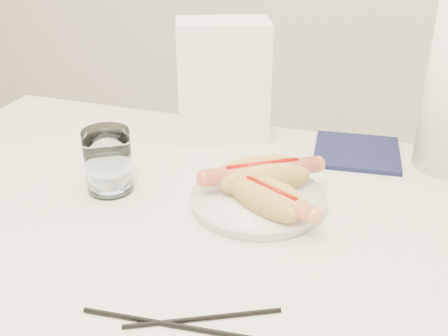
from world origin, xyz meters
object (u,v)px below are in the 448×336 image
(table, at_px, (195,252))
(hotdog_left, at_px, (262,175))
(water_glass, at_px, (108,161))
(napkin_box, at_px, (223,81))
(plate, at_px, (257,201))
(hotdog_right, at_px, (269,198))

(table, relative_size, hotdog_left, 6.87)
(water_glass, distance_m, napkin_box, 0.30)
(table, height_order, plate, plate)
(plate, bearing_deg, water_glass, -173.74)
(hotdog_left, bearing_deg, plate, -122.47)
(plate, height_order, water_glass, water_glass)
(plate, height_order, hotdog_right, hotdog_right)
(plate, relative_size, napkin_box, 0.88)
(hotdog_left, distance_m, hotdog_right, 0.07)
(table, relative_size, water_glass, 11.10)
(hotdog_right, height_order, napkin_box, napkin_box)
(water_glass, bearing_deg, hotdog_right, -1.70)
(hotdog_left, xyz_separation_m, hotdog_right, (0.03, -0.06, -0.00))
(hotdog_left, xyz_separation_m, water_glass, (-0.25, -0.05, 0.01))
(table, distance_m, hotdog_right, 0.15)
(table, bearing_deg, water_glass, 164.97)
(plate, bearing_deg, hotdog_right, -52.50)
(napkin_box, bearing_deg, hotdog_left, -80.06)
(napkin_box, bearing_deg, table, -102.06)
(hotdog_left, bearing_deg, water_glass, 158.68)
(table, xyz_separation_m, napkin_box, (-0.06, 0.32, 0.18))
(water_glass, bearing_deg, plate, 6.26)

